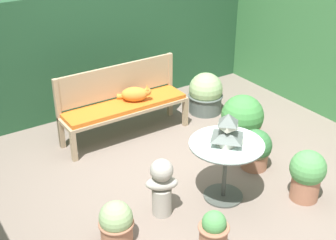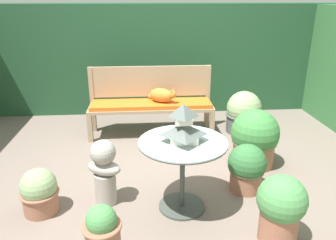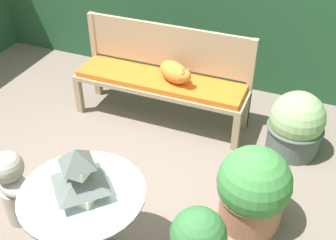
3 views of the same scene
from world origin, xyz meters
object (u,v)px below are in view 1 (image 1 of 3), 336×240
at_px(potted_plant_patio_mid, 213,234).
at_px(potted_plant_path_edge, 307,174).
at_px(garden_bench, 125,108).
at_px(patio_table, 226,155).
at_px(cat, 135,94).
at_px(potted_plant_bench_right, 242,121).
at_px(pagoda_birdhouse, 227,131).
at_px(potted_plant_table_far, 255,149).
at_px(garden_bust, 162,185).
at_px(potted_plant_bench_left, 116,223).
at_px(potted_plant_table_near, 206,94).

bearing_deg(potted_plant_patio_mid, potted_plant_path_edge, 5.65).
distance_m(garden_bench, patio_table, 1.71).
distance_m(garden_bench, potted_plant_patio_mid, 2.35).
xyz_separation_m(cat, potted_plant_bench_right, (0.96, -0.95, -0.24)).
distance_m(garden_bench, pagoda_birdhouse, 1.75).
relative_size(potted_plant_table_far, potted_plant_bench_right, 0.74).
distance_m(garden_bench, potted_plant_path_edge, 2.36).
bearing_deg(garden_bust, patio_table, 15.25).
bearing_deg(patio_table, potted_plant_bench_left, 178.50).
xyz_separation_m(potted_plant_table_near, potted_plant_table_far, (-0.40, -1.45, -0.03)).
distance_m(pagoda_birdhouse, potted_plant_table_near, 2.06).
distance_m(potted_plant_table_far, potted_plant_bench_right, 0.56).
distance_m(potted_plant_patio_mid, potted_plant_bench_left, 0.89).
bearing_deg(potted_plant_bench_left, potted_plant_patio_mid, -46.36).
xyz_separation_m(cat, patio_table, (0.07, -1.69, -0.04)).
distance_m(patio_table, pagoda_birdhouse, 0.27).
distance_m(garden_bench, potted_plant_bench_right, 1.46).
height_order(potted_plant_table_near, potted_plant_table_far, potted_plant_table_near).
bearing_deg(garden_bench, pagoda_birdhouse, -82.61).
bearing_deg(patio_table, potted_plant_patio_mid, -135.69).
xyz_separation_m(potted_plant_bench_left, potted_plant_bench_right, (2.13, 0.71, 0.11)).
height_order(patio_table, potted_plant_table_near, patio_table).
xyz_separation_m(garden_bust, potted_plant_bench_right, (1.57, 0.62, -0.02)).
distance_m(cat, garden_bust, 1.70).
height_order(potted_plant_table_near, potted_plant_patio_mid, potted_plant_table_near).
bearing_deg(potted_plant_patio_mid, potted_plant_table_far, 33.68).
bearing_deg(potted_plant_table_far, patio_table, -159.71).
xyz_separation_m(potted_plant_patio_mid, potted_plant_bench_right, (1.51, 1.35, 0.08)).
xyz_separation_m(potted_plant_patio_mid, potted_plant_bench_left, (-0.61, 0.64, -0.04)).
distance_m(cat, potted_plant_table_far, 1.65).
bearing_deg(potted_plant_patio_mid, potted_plant_bench_left, 133.64).
height_order(pagoda_birdhouse, potted_plant_bench_right, pagoda_birdhouse).
distance_m(potted_plant_path_edge, potted_plant_table_far, 0.73).
bearing_deg(garden_bust, pagoda_birdhouse, 15.25).
relative_size(potted_plant_path_edge, potted_plant_patio_mid, 1.18).
bearing_deg(potted_plant_bench_left, pagoda_birdhouse, -1.50).
distance_m(cat, potted_plant_path_edge, 2.32).
xyz_separation_m(garden_bust, potted_plant_table_far, (1.34, 0.11, -0.10)).
bearing_deg(cat, potted_plant_path_edge, -41.28).
relative_size(potted_plant_path_edge, potted_plant_bench_left, 1.35).
distance_m(cat, potted_plant_bench_left, 2.06).
xyz_separation_m(garden_bench, pagoda_birdhouse, (0.22, -1.70, 0.39)).
bearing_deg(potted_plant_table_near, potted_plant_patio_mid, -126.11).
bearing_deg(potted_plant_bench_right, garden_bench, 139.32).
xyz_separation_m(patio_table, potted_plant_bench_right, (0.89, 0.74, -0.20)).
bearing_deg(garden_bench, potted_plant_table_near, -0.14).
bearing_deg(pagoda_birdhouse, potted_plant_patio_mid, -135.69).
bearing_deg(pagoda_birdhouse, patio_table, 0.00).
distance_m(potted_plant_bench_left, potted_plant_bench_right, 2.25).
height_order(potted_plant_bench_left, potted_plant_bench_right, potted_plant_bench_right).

